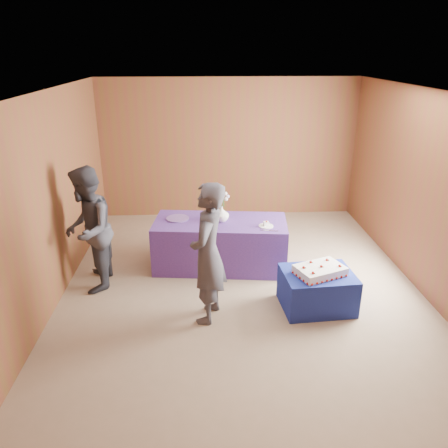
{
  "coord_description": "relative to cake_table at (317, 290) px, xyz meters",
  "views": [
    {
      "loc": [
        -0.53,
        -5.46,
        3.18
      ],
      "look_at": [
        -0.24,
        0.1,
        0.94
      ],
      "focal_mm": 35.0,
      "sensor_mm": 36.0,
      "label": 1
    }
  ],
  "objects": [
    {
      "name": "room_shell",
      "position": [
        -0.94,
        0.57,
        1.55
      ],
      "size": [
        5.04,
        6.04,
        2.72
      ],
      "color": "brown",
      "rests_on": "ground"
    },
    {
      "name": "flower_spray",
      "position": [
        -1.19,
        1.25,
        0.89
      ],
      "size": [
        0.24,
        0.24,
        0.19
      ],
      "color": "#286428",
      "rests_on": "vase"
    },
    {
      "name": "serving_table",
      "position": [
        -1.21,
        1.25,
        0.12
      ],
      "size": [
        2.08,
        1.11,
        0.75
      ],
      "primitive_type": "cube",
      "rotation": [
        0.0,
        0.0,
        -0.11
      ],
      "color": "#5A328A",
      "rests_on": "ground"
    },
    {
      "name": "ground",
      "position": [
        -0.94,
        0.57,
        -0.25
      ],
      "size": [
        6.0,
        6.0,
        0.0
      ],
      "primitive_type": "plane",
      "color": "#89735E",
      "rests_on": "ground"
    },
    {
      "name": "guest_right",
      "position": [
        -3.04,
        0.69,
        0.63
      ],
      "size": [
        0.72,
        0.9,
        1.76
      ],
      "primitive_type": "imported",
      "rotation": [
        0.0,
        0.0,
        -1.5
      ],
      "color": "#33343E",
      "rests_on": "ground"
    },
    {
      "name": "platter",
      "position": [
        -1.86,
        1.37,
        0.51
      ],
      "size": [
        0.44,
        0.44,
        0.02
      ],
      "primitive_type": "cylinder",
      "rotation": [
        0.0,
        0.0,
        -0.3
      ],
      "color": "#6A4C99",
      "rests_on": "serving_table"
    },
    {
      "name": "plate",
      "position": [
        -0.55,
        1.0,
        0.51
      ],
      "size": [
        0.27,
        0.27,
        0.01
      ],
      "primitive_type": "cylinder",
      "rotation": [
        0.0,
        0.0,
        0.31
      ],
      "color": "silver",
      "rests_on": "serving_table"
    },
    {
      "name": "sheet_cake",
      "position": [
        0.01,
        -0.03,
        0.3
      ],
      "size": [
        0.73,
        0.62,
        0.15
      ],
      "rotation": [
        0.0,
        0.0,
        0.39
      ],
      "color": "white",
      "rests_on": "cake_table"
    },
    {
      "name": "knife",
      "position": [
        -0.52,
        0.84,
        0.5
      ],
      "size": [
        0.26,
        0.08,
        0.0
      ],
      "primitive_type": "cube",
      "rotation": [
        0.0,
        0.0,
        -0.23
      ],
      "color": "#ADACB1",
      "rests_on": "serving_table"
    },
    {
      "name": "guest_left",
      "position": [
        -1.42,
        -0.17,
        0.64
      ],
      "size": [
        0.58,
        0.74,
        1.78
      ],
      "primitive_type": "imported",
      "rotation": [
        0.0,
        0.0,
        -1.84
      ],
      "color": "#373640",
      "rests_on": "ground"
    },
    {
      "name": "cake_slice",
      "position": [
        -0.55,
        1.0,
        0.55
      ],
      "size": [
        0.08,
        0.08,
        0.09
      ],
      "rotation": [
        0.0,
        0.0,
        0.21
      ],
      "color": "white",
      "rests_on": "plate"
    },
    {
      "name": "vase",
      "position": [
        -1.19,
        1.25,
        0.62
      ],
      "size": [
        0.24,
        0.24,
        0.23
      ],
      "primitive_type": "imported",
      "rotation": [
        0.0,
        0.0,
        0.09
      ],
      "color": "white",
      "rests_on": "serving_table"
    },
    {
      "name": "cake_table",
      "position": [
        0.0,
        0.0,
        0.0
      ],
      "size": [
        0.95,
        0.77,
        0.5
      ],
      "primitive_type": "cube",
      "rotation": [
        0.0,
        0.0,
        0.08
      ],
      "color": "navy",
      "rests_on": "ground"
    }
  ]
}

